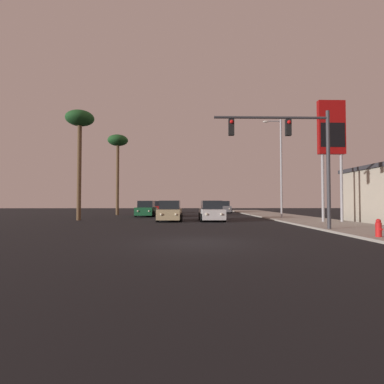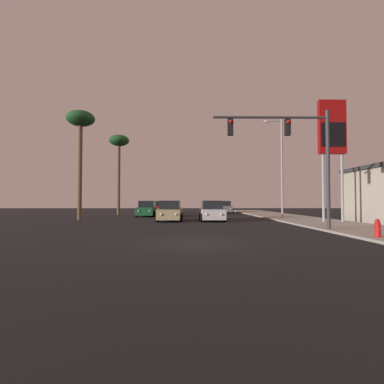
% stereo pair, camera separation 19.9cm
% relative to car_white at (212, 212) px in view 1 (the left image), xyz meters
% --- Properties ---
extents(ground_plane, '(120.00, 120.00, 0.00)m').
position_rel_car_white_xyz_m(ground_plane, '(-1.70, -13.07, -0.76)').
color(ground_plane, black).
extents(sidewalk_right, '(5.00, 60.00, 0.12)m').
position_rel_car_white_xyz_m(sidewalk_right, '(7.80, -3.07, -0.70)').
color(sidewalk_right, '#9E998E').
rests_on(sidewalk_right, ground).
extents(car_white, '(2.04, 4.33, 1.68)m').
position_rel_car_white_xyz_m(car_white, '(0.00, 0.00, 0.00)').
color(car_white, silver).
rests_on(car_white, ground).
extents(car_green, '(2.04, 4.33, 1.68)m').
position_rel_car_white_xyz_m(car_green, '(-6.41, 7.53, 0.00)').
color(car_green, '#195933').
rests_on(car_green, ground).
extents(car_black, '(2.04, 4.34, 1.68)m').
position_rel_car_white_xyz_m(car_black, '(-3.75, 7.35, 0.00)').
color(car_black, black).
rests_on(car_black, ground).
extents(car_red, '(2.04, 4.33, 1.68)m').
position_rel_car_white_xyz_m(car_red, '(-6.46, 16.71, 0.00)').
color(car_red, maroon).
rests_on(car_red, ground).
extents(car_tan, '(2.04, 4.34, 1.68)m').
position_rel_car_white_xyz_m(car_tan, '(-3.44, -0.09, 0.00)').
color(car_tan, tan).
rests_on(car_tan, ground).
extents(car_grey, '(2.04, 4.33, 1.68)m').
position_rel_car_white_xyz_m(car_grey, '(3.14, 17.07, 0.00)').
color(car_grey, slate).
rests_on(car_grey, ground).
extents(traffic_light_mast, '(6.39, 0.36, 6.50)m').
position_rel_car_white_xyz_m(traffic_light_mast, '(3.91, -8.65, 3.91)').
color(traffic_light_mast, '#38383D').
rests_on(traffic_light_mast, sidewalk_right).
extents(street_lamp, '(1.74, 0.24, 9.00)m').
position_rel_car_white_xyz_m(street_lamp, '(6.44, 2.17, 4.36)').
color(street_lamp, '#99999E').
rests_on(street_lamp, sidewalk_right).
extents(gas_station_sign, '(2.00, 0.42, 9.00)m').
position_rel_car_white_xyz_m(gas_station_sign, '(8.69, -3.00, 5.86)').
color(gas_station_sign, '#99999E').
rests_on(gas_station_sign, sidewalk_right).
extents(fire_hydrant, '(0.24, 0.34, 0.76)m').
position_rel_car_white_xyz_m(fire_hydrant, '(5.96, -12.39, -0.27)').
color(fire_hydrant, red).
rests_on(fire_hydrant, sidewalk_right).
extents(palm_tree_mid, '(2.40, 2.40, 9.60)m').
position_rel_car_white_xyz_m(palm_tree_mid, '(-10.27, 10.93, 7.58)').
color(palm_tree_mid, brown).
rests_on(palm_tree_mid, ground).
extents(palm_tree_near, '(2.40, 2.40, 9.46)m').
position_rel_car_white_xyz_m(palm_tree_near, '(-11.29, 0.93, 7.46)').
color(palm_tree_near, brown).
rests_on(palm_tree_near, ground).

